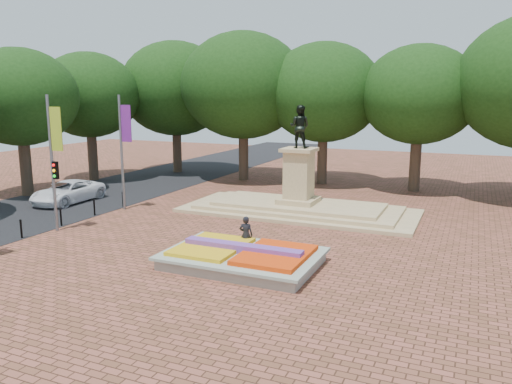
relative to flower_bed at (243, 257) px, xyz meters
The scene contains 10 objects.
ground 2.28m from the flower_bed, 117.19° to the left, with size 90.00×90.00×0.00m, color brown.
asphalt_street 17.49m from the flower_bed, 156.41° to the left, with size 9.00×90.00×0.02m, color black.
flower_bed is the anchor object (origin of this frame).
monument 10.07m from the flower_bed, 95.87° to the left, with size 14.00×6.00×6.40m.
tree_row_back 21.01m from the flower_bed, 86.26° to the left, with size 44.80×8.80×10.43m.
tree_row_street 22.40m from the flower_bed, 162.01° to the left, with size 8.40×25.40×9.98m.
banner_poles 11.66m from the flower_bed, behind, with size 0.88×11.17×7.00m.
bollard_row 11.74m from the flower_bed, behind, with size 0.12×13.12×0.98m.
van 17.15m from the flower_bed, 157.47° to the left, with size 2.39×5.19×1.44m, color white.
pedestrian 1.75m from the flower_bed, 110.86° to the left, with size 0.62×0.40×1.69m, color black.
Camera 1 is at (9.48, -19.89, 6.94)m, focal length 35.00 mm.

